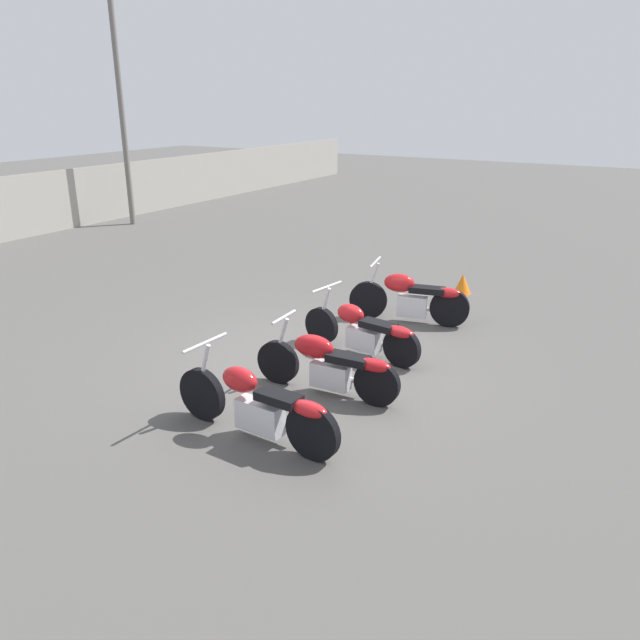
% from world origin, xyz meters
% --- Properties ---
extents(ground_plane, '(60.00, 60.00, 0.00)m').
position_xyz_m(ground_plane, '(0.00, 0.00, 0.00)').
color(ground_plane, '#514F4C').
extents(light_pole_left, '(0.70, 0.35, 8.96)m').
position_xyz_m(light_pole_left, '(5.91, 9.86, 5.18)').
color(light_pole_left, slate).
rests_on(light_pole_left, ground_plane).
extents(motorcycle_slot_0, '(0.69, 2.19, 1.00)m').
position_xyz_m(motorcycle_slot_0, '(-2.12, -0.62, 0.41)').
color(motorcycle_slot_0, black).
rests_on(motorcycle_slot_0, ground_plane).
extents(motorcycle_slot_1, '(0.56, 1.98, 0.95)m').
position_xyz_m(motorcycle_slot_1, '(-0.77, -0.72, 0.40)').
color(motorcycle_slot_1, black).
rests_on(motorcycle_slot_1, ground_plane).
extents(motorcycle_slot_2, '(0.68, 1.98, 0.93)m').
position_xyz_m(motorcycle_slot_2, '(0.57, -0.52, 0.38)').
color(motorcycle_slot_2, black).
rests_on(motorcycle_slot_2, ground_plane).
extents(motorcycle_slot_3, '(0.76, 1.97, 1.01)m').
position_xyz_m(motorcycle_slot_3, '(2.22, -0.55, 0.43)').
color(motorcycle_slot_3, black).
rests_on(motorcycle_slot_3, ground_plane).
extents(traffic_cone_near, '(0.33, 0.33, 0.38)m').
position_xyz_m(traffic_cone_near, '(4.24, -0.76, 0.19)').
color(traffic_cone_near, orange).
rests_on(traffic_cone_near, ground_plane).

